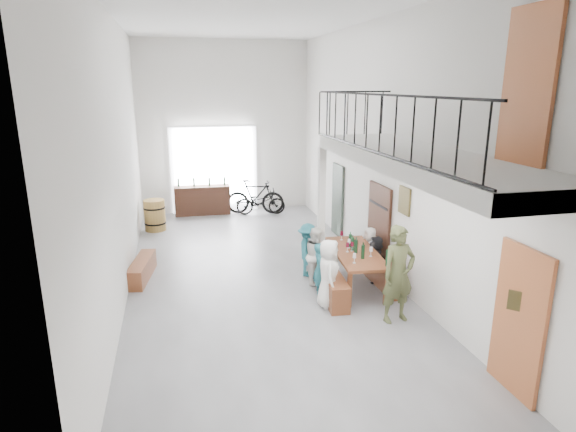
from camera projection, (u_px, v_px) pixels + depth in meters
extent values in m
plane|color=slate|center=(258.00, 276.00, 10.71)|extent=(12.00, 12.00, 0.00)
plane|color=white|center=(225.00, 128.00, 15.62)|extent=(5.50, 0.00, 5.50)
plane|color=white|center=(368.00, 241.00, 4.36)|extent=(5.50, 0.00, 5.50)
plane|color=white|center=(117.00, 157.00, 9.37)|extent=(0.00, 12.00, 12.00)
plane|color=white|center=(379.00, 149.00, 10.60)|extent=(0.00, 12.00, 12.00)
plane|color=white|center=(254.00, 10.00, 9.26)|extent=(12.00, 12.00, 0.00)
cube|color=white|center=(214.00, 170.00, 15.83)|extent=(2.80, 0.08, 2.80)
cube|color=#A5562D|center=(519.00, 322.00, 6.44)|extent=(0.06, 0.95, 2.10)
cube|color=#3D1F12|center=(379.00, 229.00, 10.77)|extent=(0.06, 1.10, 2.00)
cube|color=#29332B|center=(338.00, 200.00, 13.40)|extent=(0.06, 0.80, 2.00)
cube|color=#A5562D|center=(528.00, 86.00, 6.01)|extent=(0.06, 0.90, 1.95)
cube|color=#443A1B|center=(404.00, 201.00, 9.51)|extent=(0.04, 0.45, 0.55)
cylinder|color=white|center=(357.00, 157.00, 11.81)|extent=(0.04, 0.28, 0.28)
cube|color=silver|center=(420.00, 160.00, 7.37)|extent=(1.50, 5.60, 0.25)
cube|color=black|center=(379.00, 95.00, 6.94)|extent=(0.03, 5.60, 0.03)
cube|color=black|center=(376.00, 152.00, 7.16)|extent=(0.03, 5.60, 0.03)
cube|color=black|center=(356.00, 92.00, 9.71)|extent=(1.50, 0.03, 0.03)
cube|color=silver|center=(321.00, 215.00, 10.20)|extent=(0.14, 0.14, 2.88)
cube|color=brown|center=(356.00, 253.00, 9.93)|extent=(1.06, 2.17, 0.06)
cube|color=brown|center=(349.00, 289.00, 9.12)|extent=(0.08, 0.08, 0.73)
cube|color=brown|center=(386.00, 287.00, 9.22)|extent=(0.08, 0.08, 0.73)
cube|color=brown|center=(329.00, 257.00, 10.85)|extent=(0.08, 0.08, 0.73)
cube|color=brown|center=(360.00, 255.00, 10.94)|extent=(0.08, 0.08, 0.73)
cube|color=brown|center=(328.00, 279.00, 9.88)|extent=(0.57, 2.28, 0.52)
cube|color=brown|center=(379.00, 273.00, 10.28)|extent=(0.25, 1.88, 0.43)
cylinder|color=black|center=(350.00, 239.00, 10.15)|extent=(0.07, 0.07, 0.35)
cylinder|color=black|center=(353.00, 243.00, 9.93)|extent=(0.07, 0.07, 0.35)
cylinder|color=black|center=(356.00, 245.00, 9.79)|extent=(0.07, 0.07, 0.35)
cylinder|color=black|center=(363.00, 250.00, 9.48)|extent=(0.07, 0.07, 0.35)
cube|color=brown|center=(142.00, 269.00, 10.53)|extent=(0.58, 1.54, 0.42)
cylinder|color=olive|center=(155.00, 215.00, 13.96)|extent=(0.60, 0.60, 0.91)
cylinder|color=black|center=(155.00, 223.00, 14.02)|extent=(0.62, 0.62, 0.05)
cylinder|color=black|center=(154.00, 208.00, 13.90)|extent=(0.62, 0.62, 0.05)
cube|color=#3D1F12|center=(203.00, 200.00, 15.70)|extent=(1.79, 0.55, 0.93)
cylinder|color=black|center=(178.00, 183.00, 15.43)|extent=(0.06, 0.06, 0.28)
cylinder|color=black|center=(194.00, 182.00, 15.53)|extent=(0.06, 0.06, 0.28)
cylinder|color=black|center=(209.00, 182.00, 15.57)|extent=(0.06, 0.06, 0.28)
cylinder|color=black|center=(224.00, 181.00, 15.67)|extent=(0.06, 0.06, 0.28)
imported|color=white|center=(329.00, 273.00, 9.09)|extent=(0.56, 0.73, 1.34)
imported|color=#236B77|center=(320.00, 268.00, 9.72)|extent=(0.31, 0.42, 1.06)
imported|color=white|center=(316.00, 255.00, 10.21)|extent=(0.59, 0.69, 1.23)
imported|color=#236B77|center=(308.00, 250.00, 10.61)|extent=(0.66, 0.87, 1.19)
imported|color=red|center=(393.00, 272.00, 9.56)|extent=(0.38, 0.65, 1.04)
imported|color=black|center=(375.00, 259.00, 10.30)|extent=(0.59, 1.00, 1.02)
imported|color=white|center=(369.00, 250.00, 10.75)|extent=(0.36, 0.53, 1.07)
imported|color=#4A502D|center=(398.00, 274.00, 8.48)|extent=(0.71, 0.52, 1.78)
imported|color=#17531A|center=(358.00, 254.00, 11.43)|extent=(0.50, 0.46, 0.45)
imported|color=black|center=(261.00, 202.00, 15.70)|extent=(1.65, 0.78, 0.83)
imported|color=black|center=(255.00, 197.00, 15.73)|extent=(1.95, 0.98, 1.13)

